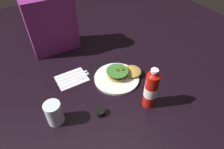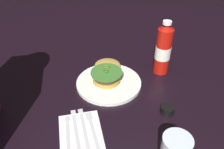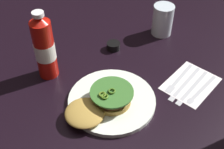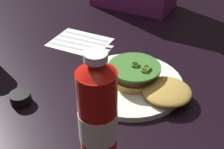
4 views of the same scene
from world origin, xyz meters
The scene contains 12 objects.
ground_plane centered at (0.00, 0.00, 0.00)m, with size 3.00×3.00×0.00m, color black.
dinner_plate centered at (0.15, 0.02, 0.01)m, with size 0.28×0.28×0.02m, color white.
burger_sandwich centered at (0.19, 0.02, 0.03)m, with size 0.22×0.15×0.05m.
ketchup_bottle centered at (0.20, -0.23, 0.11)m, with size 0.07×0.07×0.25m.
water_glass centered at (-0.27, -0.10, 0.06)m, with size 0.08×0.08×0.13m, color silver.
condiment_cup centered at (-0.06, -0.17, 0.01)m, with size 0.05×0.05×0.03m, color black.
napkin centered at (-0.10, 0.16, 0.00)m, with size 0.19×0.14×0.00m, color white.
fork_utensil centered at (-0.08, 0.12, 0.00)m, with size 0.18×0.04×0.00m.
steak_knife centered at (-0.07, 0.15, 0.00)m, with size 0.20×0.03×0.00m.
butter_knife centered at (-0.07, 0.17, 0.00)m, with size 0.20×0.03×0.00m.
spoon_utensil centered at (-0.07, 0.20, 0.00)m, with size 0.18×0.03×0.00m.
diner_person centered at (-0.08, 0.54, 0.24)m, with size 0.32×0.17×0.55m.
Camera 1 is at (-0.29, -0.72, 0.83)m, focal length 30.38 mm.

